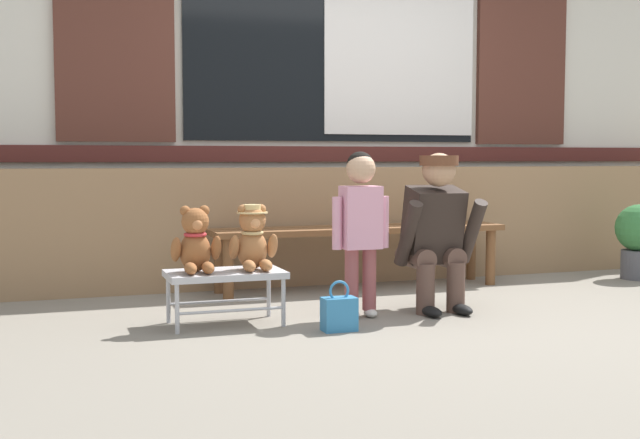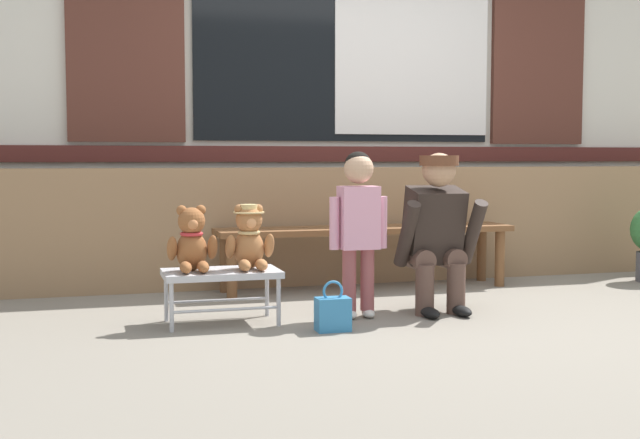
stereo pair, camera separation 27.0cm
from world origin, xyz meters
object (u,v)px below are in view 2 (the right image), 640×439
Objects in this scene: teddy_bear_plain at (192,242)px; child_standing at (358,215)px; handbag_on_ground at (333,313)px; small_display_bench at (221,276)px; wooden_bench_long at (366,236)px; adult_crouching at (437,232)px; teddy_bear_with_hat at (249,238)px.

child_standing is (0.95, -0.05, 0.13)m from teddy_bear_plain.
handbag_on_ground is at bearing -128.38° from child_standing.
small_display_bench is at bearing -0.51° from teddy_bear_plain.
wooden_bench_long is 3.28× the size of small_display_bench.
child_standing is 0.52m from adult_crouching.
handbag_on_ground is (0.38, -0.36, -0.38)m from teddy_bear_with_hat.
child_standing reaches higher than teddy_bear_plain.
wooden_bench_long reaches higher than small_display_bench.
child_standing is 1.01× the size of adult_crouching.
adult_crouching is at bearing 4.41° from child_standing.
adult_crouching is at bearing -0.43° from teddy_bear_with_hat.
small_display_bench is 0.67× the size of child_standing.
teddy_bear_with_hat is (0.32, 0.00, 0.01)m from teddy_bear_plain.
child_standing is (0.79, -0.05, 0.33)m from small_display_bench.
teddy_bear_plain is at bearing -145.48° from wooden_bench_long.
teddy_bear_with_hat is 0.64m from child_standing.
child_standing reaches higher than wooden_bench_long.
small_display_bench is 0.67m from handbag_on_ground.
teddy_bear_plain is at bearing 179.69° from adult_crouching.
small_display_bench is 1.31m from adult_crouching.
teddy_bear_plain is 0.96m from child_standing.
teddy_bear_with_hat is (-1.00, -0.91, 0.10)m from wooden_bench_long.
adult_crouching reaches higher than wooden_bench_long.
child_standing is (0.63, -0.05, 0.12)m from teddy_bear_with_hat.
small_display_bench is at bearing 146.48° from handbag_on_ground.
child_standing is at bearing -111.42° from wooden_bench_long.
handbag_on_ground is at bearing -116.13° from wooden_bench_long.
child_standing reaches higher than small_display_bench.
teddy_bear_plain is at bearing -179.87° from teddy_bear_with_hat.
wooden_bench_long is 2.21× the size of adult_crouching.
wooden_bench_long is at bearing 34.52° from teddy_bear_plain.
child_standing is 0.64m from handbag_on_ground.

